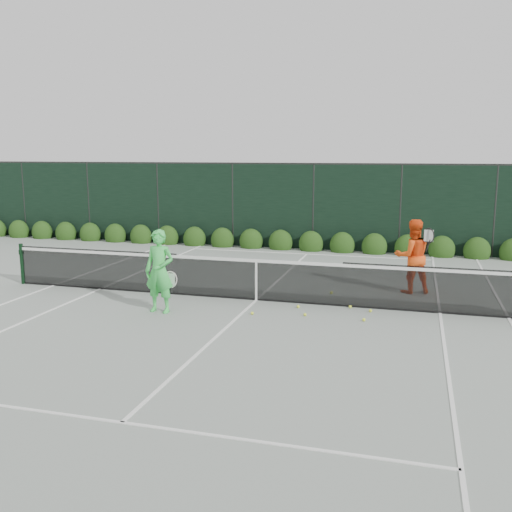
# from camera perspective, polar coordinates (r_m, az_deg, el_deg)

# --- Properties ---
(ground) EXTENTS (80.00, 80.00, 0.00)m
(ground) POSITION_cam_1_polar(r_m,az_deg,el_deg) (13.40, 0.03, -4.45)
(ground) COLOR gray
(ground) RESTS_ON ground
(tennis_net) EXTENTS (12.90, 0.10, 1.07)m
(tennis_net) POSITION_cam_1_polar(r_m,az_deg,el_deg) (13.28, -0.07, -2.23)
(tennis_net) COLOR black
(tennis_net) RESTS_ON ground
(player_woman) EXTENTS (0.69, 0.47, 1.80)m
(player_woman) POSITION_cam_1_polar(r_m,az_deg,el_deg) (12.43, -9.63, -1.51)
(player_woman) COLOR #3ED655
(player_woman) RESTS_ON ground
(player_man) EXTENTS (1.07, 0.95, 1.82)m
(player_man) POSITION_cam_1_polar(r_m,az_deg,el_deg) (14.47, 15.38, -0.02)
(player_man) COLOR #FF5215
(player_man) RESTS_ON ground
(court_lines) EXTENTS (11.03, 23.83, 0.01)m
(court_lines) POSITION_cam_1_polar(r_m,az_deg,el_deg) (13.40, 0.03, -4.43)
(court_lines) COLOR white
(court_lines) RESTS_ON ground
(windscreen_fence) EXTENTS (32.00, 21.07, 3.06)m
(windscreen_fence) POSITION_cam_1_polar(r_m,az_deg,el_deg) (10.55, -3.94, -0.09)
(windscreen_fence) COLOR black
(windscreen_fence) RESTS_ON ground
(hedge_row) EXTENTS (31.66, 0.65, 0.94)m
(hedge_row) POSITION_cam_1_polar(r_m,az_deg,el_deg) (20.19, 5.51, 1.20)
(hedge_row) COLOR #19380F
(hedge_row) RESTS_ON ground
(tennis_balls) EXTENTS (2.49, 2.34, 0.07)m
(tennis_balls) POSITION_cam_1_polar(r_m,az_deg,el_deg) (12.66, 6.87, -5.25)
(tennis_balls) COLOR #E7F536
(tennis_balls) RESTS_ON ground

